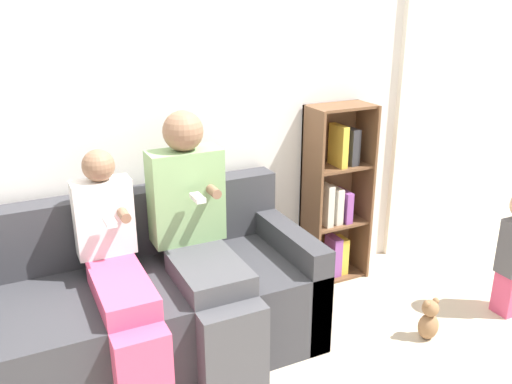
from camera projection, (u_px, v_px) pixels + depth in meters
The scene contains 7 objects.
back_wall at pixel (152, 108), 3.08m from camera, with size 10.00×0.06×2.55m.
curtain_panel at pixel (439, 107), 3.97m from camera, with size 0.78×0.04×2.22m.
couch at pixel (140, 307), 2.91m from camera, with size 1.89×0.84×0.85m.
adult_seated at pixel (201, 237), 2.84m from camera, with size 0.40×0.80×1.31m.
child_seated at pixel (119, 277), 2.65m from camera, with size 0.30×0.79×1.15m.
bookshelf at pixel (335, 197), 3.68m from camera, with size 0.43×0.26×1.22m.
teddy_bear at pixel (429, 320), 3.11m from camera, with size 0.13×0.11×0.26m.
Camera 1 is at (-0.81, -2.04, 1.88)m, focal length 38.00 mm.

